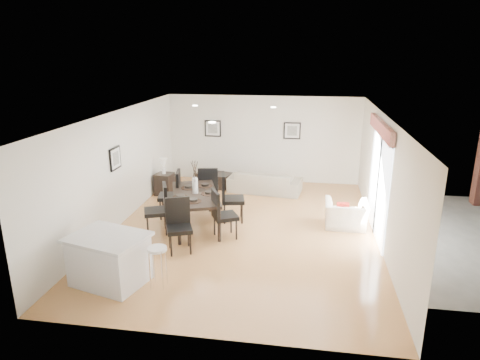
% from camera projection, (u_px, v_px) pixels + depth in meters
% --- Properties ---
extents(ground, '(8.00, 8.00, 0.00)m').
position_uv_depth(ground, '(244.00, 229.00, 10.02)').
color(ground, tan).
rests_on(ground, ground).
extents(wall_back, '(6.00, 0.04, 2.70)m').
position_uv_depth(wall_back, '(263.00, 139.00, 13.41)').
color(wall_back, white).
rests_on(wall_back, ground).
extents(wall_front, '(6.00, 0.04, 2.70)m').
position_uv_depth(wall_front, '(202.00, 254.00, 5.85)').
color(wall_front, white).
rests_on(wall_front, ground).
extents(wall_left, '(0.04, 8.00, 2.70)m').
position_uv_depth(wall_left, '(119.00, 169.00, 10.07)').
color(wall_left, white).
rests_on(wall_left, ground).
extents(wall_right, '(0.04, 8.00, 2.70)m').
position_uv_depth(wall_right, '(382.00, 180.00, 9.18)').
color(wall_right, white).
rests_on(wall_right, ground).
extents(ceiling, '(6.00, 8.00, 0.02)m').
position_uv_depth(ceiling, '(245.00, 114.00, 9.23)').
color(ceiling, white).
rests_on(ceiling, wall_back).
extents(sofa, '(2.21, 1.10, 0.62)m').
position_uv_depth(sofa, '(265.00, 182.00, 12.58)').
color(sofa, gray).
rests_on(sofa, ground).
extents(armchair, '(1.01, 0.89, 0.64)m').
position_uv_depth(armchair, '(346.00, 215.00, 10.05)').
color(armchair, white).
rests_on(armchair, ground).
extents(dining_table, '(1.60, 2.22, 0.83)m').
position_uv_depth(dining_table, '(195.00, 197.00, 9.98)').
color(dining_table, black).
rests_on(dining_table, ground).
extents(dining_chair_wnear, '(0.67, 0.67, 1.15)m').
position_uv_depth(dining_chair_wnear, '(160.00, 206.00, 9.68)').
color(dining_chair_wnear, black).
rests_on(dining_chair_wnear, ground).
extents(dining_chair_wfar, '(0.62, 0.62, 1.19)m').
position_uv_depth(dining_chair_wfar, '(174.00, 192.00, 10.60)').
color(dining_chair_wfar, black).
rests_on(dining_chair_wfar, ground).
extents(dining_chair_enear, '(0.67, 0.67, 1.12)m').
position_uv_depth(dining_chair_enear, '(221.00, 212.00, 9.39)').
color(dining_chair_enear, black).
rests_on(dining_chair_enear, ground).
extents(dining_chair_efar, '(0.64, 0.64, 1.20)m').
position_uv_depth(dining_chair_efar, '(229.00, 195.00, 10.35)').
color(dining_chair_efar, black).
rests_on(dining_chair_efar, ground).
extents(dining_chair_head, '(0.66, 0.66, 1.12)m').
position_uv_depth(dining_chair_head, '(179.00, 222.00, 8.84)').
color(dining_chair_head, black).
rests_on(dining_chair_head, ground).
extents(dining_chair_foot, '(0.60, 0.60, 1.13)m').
position_uv_depth(dining_chair_foot, '(208.00, 185.00, 11.18)').
color(dining_chair_foot, black).
rests_on(dining_chair_foot, ground).
extents(vase, '(0.95, 1.49, 0.78)m').
position_uv_depth(vase, '(195.00, 181.00, 9.87)').
color(vase, white).
rests_on(vase, dining_table).
extents(coffee_table, '(1.18, 0.90, 0.42)m').
position_uv_depth(coffee_table, '(215.00, 179.00, 13.17)').
color(coffee_table, black).
rests_on(coffee_table, ground).
extents(side_table, '(0.53, 0.53, 0.63)m').
position_uv_depth(side_table, '(165.00, 184.00, 12.36)').
color(side_table, black).
rests_on(side_table, ground).
extents(table_lamp, '(0.24, 0.24, 0.45)m').
position_uv_depth(table_lamp, '(163.00, 164.00, 12.18)').
color(table_lamp, white).
rests_on(table_lamp, side_table).
extents(cushion, '(0.28, 0.10, 0.28)m').
position_uv_depth(cushion, '(343.00, 208.00, 9.92)').
color(cushion, '#A01D14').
rests_on(cushion, armchair).
extents(kitchen_island, '(1.52, 1.31, 0.91)m').
position_uv_depth(kitchen_island, '(109.00, 259.00, 7.61)').
color(kitchen_island, white).
rests_on(kitchen_island, ground).
extents(bar_stool, '(0.34, 0.34, 0.75)m').
position_uv_depth(bar_stool, '(157.00, 253.00, 7.42)').
color(bar_stool, white).
rests_on(bar_stool, ground).
extents(framed_print_back_left, '(0.52, 0.04, 0.52)m').
position_uv_depth(framed_print_back_left, '(213.00, 128.00, 13.53)').
color(framed_print_back_left, black).
rests_on(framed_print_back_left, wall_back).
extents(framed_print_back_right, '(0.52, 0.04, 0.52)m').
position_uv_depth(framed_print_back_right, '(292.00, 131.00, 13.16)').
color(framed_print_back_right, black).
rests_on(framed_print_back_right, wall_back).
extents(framed_print_left_wall, '(0.04, 0.52, 0.52)m').
position_uv_depth(framed_print_left_wall, '(115.00, 158.00, 9.79)').
color(framed_print_left_wall, black).
rests_on(framed_print_left_wall, wall_left).
extents(sliding_door, '(0.12, 2.70, 2.57)m').
position_uv_depth(sliding_door, '(380.00, 162.00, 9.38)').
color(sliding_door, white).
rests_on(sliding_door, wall_right).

